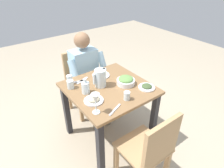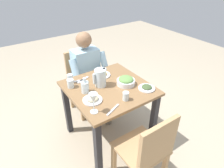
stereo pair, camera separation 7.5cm
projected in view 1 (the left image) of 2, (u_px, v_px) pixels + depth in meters
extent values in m
plane|color=tan|center=(109.00, 136.00, 2.46)|extent=(8.00, 8.00, 0.00)
cube|color=olive|center=(109.00, 88.00, 2.08)|extent=(0.83, 0.83, 0.03)
cube|color=#232328|center=(115.00, 90.00, 2.70)|extent=(0.06, 0.06, 0.70)
cube|color=#232328|center=(67.00, 110.00, 2.33)|extent=(0.06, 0.06, 0.70)
cube|color=#232328|center=(154.00, 119.00, 2.21)|extent=(0.06, 0.06, 0.70)
cube|color=#232328|center=(100.00, 150.00, 1.84)|extent=(0.06, 0.06, 0.70)
cube|color=tan|center=(90.00, 89.00, 2.98)|extent=(0.04, 0.04, 0.42)
cube|color=tan|center=(69.00, 96.00, 2.81)|extent=(0.04, 0.04, 0.42)
cube|color=tan|center=(102.00, 99.00, 2.75)|extent=(0.04, 0.04, 0.42)
cube|color=tan|center=(81.00, 109.00, 2.58)|extent=(0.04, 0.04, 0.42)
cube|color=tan|center=(85.00, 85.00, 2.66)|extent=(0.40, 0.40, 0.03)
cube|color=tan|center=(77.00, 65.00, 2.67)|extent=(0.38, 0.04, 0.42)
cube|color=tan|center=(166.00, 166.00, 1.86)|extent=(0.04, 0.04, 0.42)
cube|color=tan|center=(116.00, 160.00, 1.92)|extent=(0.04, 0.04, 0.42)
cube|color=tan|center=(141.00, 143.00, 2.09)|extent=(0.04, 0.04, 0.42)
cube|color=tan|center=(143.00, 147.00, 1.77)|extent=(0.40, 0.40, 0.03)
cube|color=tan|center=(161.00, 143.00, 1.53)|extent=(0.38, 0.04, 0.42)
cube|color=#9EC6E0|center=(84.00, 68.00, 2.50)|extent=(0.32, 0.20, 0.50)
sphere|color=#936B4C|center=(82.00, 40.00, 2.31)|extent=(0.19, 0.19, 0.19)
cylinder|color=#665B4C|center=(99.00, 91.00, 2.57)|extent=(0.11, 0.38, 0.11)
cylinder|color=#665B4C|center=(107.00, 110.00, 2.54)|extent=(0.10, 0.10, 0.44)
cylinder|color=#9EC6E0|center=(103.00, 66.00, 2.50)|extent=(0.08, 0.23, 0.37)
cylinder|color=#665B4C|center=(88.00, 95.00, 2.48)|extent=(0.11, 0.38, 0.11)
cylinder|color=#665B4C|center=(96.00, 115.00, 2.45)|extent=(0.10, 0.10, 0.44)
cylinder|color=#9EC6E0|center=(75.00, 76.00, 2.29)|extent=(0.08, 0.23, 0.37)
cylinder|color=silver|center=(100.00, 78.00, 2.04)|extent=(0.12, 0.12, 0.19)
cube|color=silver|center=(94.00, 79.00, 2.00)|extent=(0.02, 0.02, 0.11)
cube|color=silver|center=(104.00, 69.00, 2.02)|extent=(0.04, 0.03, 0.02)
cylinder|color=white|center=(126.00, 82.00, 2.11)|extent=(0.19, 0.19, 0.05)
ellipsoid|color=#608E47|center=(126.00, 79.00, 2.09)|extent=(0.16, 0.16, 0.06)
cylinder|color=white|center=(94.00, 100.00, 1.86)|extent=(0.19, 0.19, 0.01)
ellipsoid|color=#B7AD89|center=(94.00, 99.00, 1.85)|extent=(0.12, 0.12, 0.05)
cylinder|color=white|center=(101.00, 75.00, 2.27)|extent=(0.20, 0.20, 0.01)
ellipsoid|color=#E0C670|center=(101.00, 74.00, 2.26)|extent=(0.12, 0.12, 0.05)
cylinder|color=white|center=(147.00, 87.00, 2.05)|extent=(0.17, 0.17, 0.01)
ellipsoid|color=#3D512D|center=(147.00, 86.00, 2.04)|extent=(0.11, 0.11, 0.04)
cylinder|color=silver|center=(127.00, 96.00, 1.86)|extent=(0.06, 0.06, 0.09)
cylinder|color=silver|center=(70.00, 80.00, 2.10)|extent=(0.06, 0.06, 0.10)
cylinder|color=silver|center=(70.00, 84.00, 2.03)|extent=(0.07, 0.07, 0.09)
cylinder|color=silver|center=(96.00, 112.00, 1.72)|extent=(0.07, 0.07, 0.01)
cylinder|color=silver|center=(96.00, 107.00, 1.69)|extent=(0.01, 0.01, 0.10)
cone|color=silver|center=(95.00, 98.00, 1.64)|extent=(0.08, 0.08, 0.09)
cylinder|color=silver|center=(86.00, 88.00, 1.95)|extent=(0.08, 0.08, 0.12)
cylinder|color=white|center=(86.00, 90.00, 1.96)|extent=(0.07, 0.07, 0.07)
cylinder|color=silver|center=(85.00, 81.00, 1.90)|extent=(0.03, 0.03, 0.04)
cube|color=silver|center=(76.00, 82.00, 2.15)|extent=(0.17, 0.07, 0.01)
cube|color=silver|center=(115.00, 110.00, 1.75)|extent=(0.18, 0.09, 0.01)
cube|color=silver|center=(82.00, 80.00, 2.18)|extent=(0.17, 0.08, 0.01)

